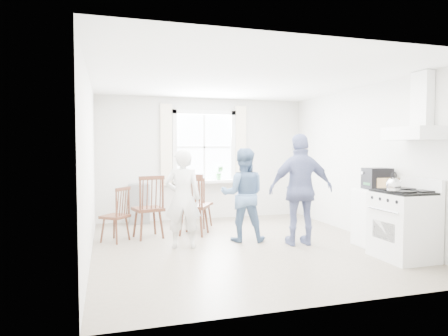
# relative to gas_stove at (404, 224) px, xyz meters

# --- Properties ---
(room_shell) EXTENTS (4.62, 5.12, 2.64)m
(room_shell) POSITION_rel_gas_stove_xyz_m (-1.91, 1.35, 0.82)
(room_shell) COLOR gray
(room_shell) RESTS_ON ground
(window_assembly) EXTENTS (1.88, 0.24, 1.70)m
(window_assembly) POSITION_rel_gas_stove_xyz_m (-1.91, 3.80, 0.98)
(window_assembly) COLOR white
(window_assembly) RESTS_ON room_shell
(range_hood) EXTENTS (0.45, 0.76, 0.94)m
(range_hood) POSITION_rel_gas_stove_xyz_m (0.16, -0.00, 1.42)
(range_hood) COLOR white
(range_hood) RESTS_ON room_shell
(shelf_unit) EXTENTS (0.40, 0.30, 0.80)m
(shelf_unit) POSITION_rel_gas_stove_xyz_m (-3.31, 3.68, -0.08)
(shelf_unit) COLOR slate
(shelf_unit) RESTS_ON ground
(gas_stove) EXTENTS (0.68, 0.76, 1.12)m
(gas_stove) POSITION_rel_gas_stove_xyz_m (0.00, 0.00, 0.00)
(gas_stove) COLOR white
(gas_stove) RESTS_ON ground
(kettle) EXTENTS (0.19, 0.19, 0.27)m
(kettle) POSITION_rel_gas_stove_xyz_m (-0.24, -0.07, 0.56)
(kettle) COLOR silver
(kettle) RESTS_ON gas_stove
(low_cabinet) EXTENTS (0.50, 0.55, 0.90)m
(low_cabinet) POSITION_rel_gas_stove_xyz_m (0.07, 0.70, -0.03)
(low_cabinet) COLOR white
(low_cabinet) RESTS_ON ground
(stereo_stack) EXTENTS (0.40, 0.37, 0.33)m
(stereo_stack) POSITION_rel_gas_stove_xyz_m (0.09, 0.70, 0.58)
(stereo_stack) COLOR black
(stereo_stack) RESTS_ON low_cabinet
(cardboard_box) EXTENTS (0.33, 0.27, 0.19)m
(cardboard_box) POSITION_rel_gas_stove_xyz_m (0.13, 0.51, 0.51)
(cardboard_box) COLOR #A68350
(cardboard_box) RESTS_ON low_cabinet
(windsor_chair_a) EXTENTS (0.55, 0.54, 1.09)m
(windsor_chair_a) POSITION_rel_gas_stove_xyz_m (-3.23, 2.21, 0.18)
(windsor_chair_a) COLOR #412114
(windsor_chair_a) RESTS_ON ground
(windsor_chair_b) EXTENTS (0.63, 0.62, 1.10)m
(windsor_chair_b) POSITION_rel_gas_stove_xyz_m (-2.51, 2.24, 0.19)
(windsor_chair_b) COLOR #412114
(windsor_chair_b) RESTS_ON ground
(windsor_chair_c) EXTENTS (0.53, 0.53, 0.91)m
(windsor_chair_c) POSITION_rel_gas_stove_xyz_m (-3.73, 2.14, 0.07)
(windsor_chair_c) COLOR #412114
(windsor_chair_c) RESTS_ON ground
(person_left) EXTENTS (0.67, 0.67, 1.52)m
(person_left) POSITION_rel_gas_stove_xyz_m (-2.82, 1.48, 0.28)
(person_left) COLOR silver
(person_left) RESTS_ON ground
(person_mid) EXTENTS (0.93, 0.93, 1.53)m
(person_mid) POSITION_rel_gas_stove_xyz_m (-1.78, 1.65, 0.28)
(person_mid) COLOR slate
(person_mid) RESTS_ON ground
(person_right) EXTENTS (1.16, 1.16, 1.77)m
(person_right) POSITION_rel_gas_stove_xyz_m (-0.99, 1.13, 0.40)
(person_right) COLOR navy
(person_right) RESTS_ON ground
(potted_plant) EXTENTS (0.21, 0.21, 0.29)m
(potted_plant) POSITION_rel_gas_stove_xyz_m (-1.60, 3.71, 0.51)
(potted_plant) COLOR #337233
(potted_plant) RESTS_ON window_assembly
(windsor_chair_d) EXTENTS (0.57, 0.57, 0.98)m
(windsor_chair_d) POSITION_rel_gas_stove_xyz_m (-2.28, 2.90, 0.11)
(windsor_chair_d) COLOR #412114
(windsor_chair_d) RESTS_ON ground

